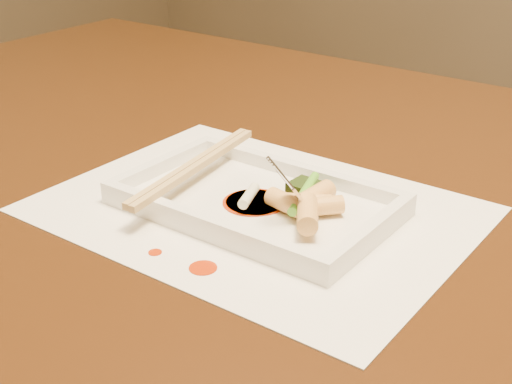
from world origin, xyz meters
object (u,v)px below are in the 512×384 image
Objects in this scene: plate_base at (256,205)px; chopstick_a at (191,165)px; fork at (331,140)px; placemat at (256,209)px; table at (249,238)px.

plate_base is 1.19× the size of chopstick_a.
chopstick_a is 0.16m from fork.
chopstick_a is 1.56× the size of fork.
plate_base is 0.11m from fork.
fork is (0.07, 0.02, 0.08)m from placemat.
chopstick_a is (-0.08, 0.00, 0.03)m from placemat.
chopstick_a reaches higher than plate_base.
table is at bearing 89.59° from chopstick_a.
table is 0.16m from placemat.
fork is at bearing 6.75° from chopstick_a.
plate_base is (0.08, -0.10, 0.11)m from table.
placemat is at bearing 0.00° from chopstick_a.
table is 10.00× the size of fork.
chopstick_a is at bearing 180.00° from placemat.
fork is (0.15, -0.08, 0.18)m from table.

